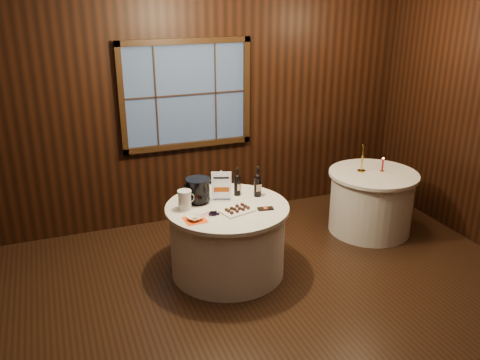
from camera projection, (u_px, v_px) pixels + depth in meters
name	position (u px, v px, depth m)	size (l,w,h in m)	color
ground	(265.00, 324.00, 4.63)	(6.00, 6.00, 0.00)	black
back_wall	(186.00, 103.00, 6.24)	(6.00, 0.10, 3.00)	black
main_table	(228.00, 239.00, 5.36)	(1.28, 1.28, 0.77)	silver
side_table	(371.00, 202.00, 6.29)	(1.08, 1.08, 0.77)	silver
sign_stand	(222.00, 190.00, 5.32)	(0.20, 0.15, 0.34)	silver
port_bottle_left	(237.00, 183.00, 5.45)	(0.07, 0.08, 0.31)	black
port_bottle_right	(258.00, 184.00, 5.42)	(0.08, 0.08, 0.33)	black
ice_bucket	(198.00, 190.00, 5.26)	(0.26, 0.26, 0.26)	black
chocolate_plate	(237.00, 210.00, 5.08)	(0.37, 0.29, 0.05)	white
chocolate_box	(265.00, 209.00, 5.14)	(0.16, 0.08, 0.01)	black
grape_bunch	(213.00, 213.00, 5.02)	(0.17, 0.10, 0.04)	black
glass_pitcher	(185.00, 200.00, 5.11)	(0.19, 0.14, 0.20)	silver
orange_napkin	(195.00, 220.00, 4.91)	(0.21, 0.21, 0.00)	#FF4E15
cracker_bowl	(195.00, 218.00, 4.90)	(0.15, 0.15, 0.04)	white
brass_candlestick	(362.00, 162.00, 6.14)	(0.10, 0.10, 0.36)	gold
red_candle	(383.00, 166.00, 6.17)	(0.05, 0.05, 0.18)	gold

